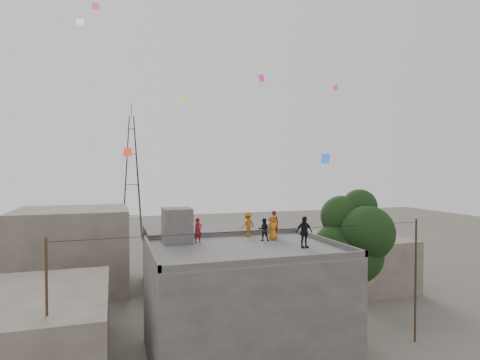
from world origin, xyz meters
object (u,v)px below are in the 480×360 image
at_px(person_red_adult, 274,224).
at_px(tree, 355,239).
at_px(stair_head_box, 177,225).
at_px(transmission_tower, 132,178).
at_px(person_dark_adult, 304,232).

bearing_deg(person_red_adult, tree, 179.28).
relative_size(stair_head_box, tree, 0.22).
relative_size(stair_head_box, person_red_adult, 1.18).
xyz_separation_m(stair_head_box, transmission_tower, (-0.80, 37.40, 1.97)).
distance_m(tree, transmission_tower, 41.12).
xyz_separation_m(stair_head_box, person_red_adult, (5.96, -0.15, -0.15)).
distance_m(transmission_tower, person_red_adult, 38.21).
distance_m(stair_head_box, person_red_adult, 5.97).
bearing_deg(stair_head_box, tree, -10.74).
relative_size(tree, transmission_tower, 0.45).
height_order(tree, person_dark_adult, tree).
height_order(stair_head_box, tree, tree).
xyz_separation_m(tree, person_dark_adult, (-4.26, -1.57, 0.85)).
relative_size(tree, person_dark_adult, 5.32).
xyz_separation_m(stair_head_box, tree, (10.57, -2.00, -1.00)).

